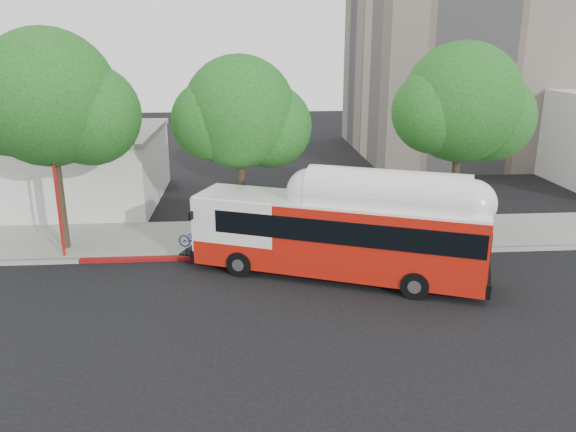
% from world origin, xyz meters
% --- Properties ---
extents(ground, '(120.00, 120.00, 0.00)m').
position_xyz_m(ground, '(0.00, 0.00, 0.00)').
color(ground, black).
rests_on(ground, ground).
extents(sidewalk, '(60.00, 5.00, 0.15)m').
position_xyz_m(sidewalk, '(0.00, 6.50, 0.07)').
color(sidewalk, gray).
rests_on(sidewalk, ground).
extents(curb_strip, '(60.00, 0.30, 0.15)m').
position_xyz_m(curb_strip, '(0.00, 3.90, 0.07)').
color(curb_strip, gray).
rests_on(curb_strip, ground).
extents(red_curb_segment, '(10.00, 0.32, 0.16)m').
position_xyz_m(red_curb_segment, '(-3.00, 3.90, 0.08)').
color(red_curb_segment, maroon).
rests_on(red_curb_segment, ground).
extents(street_tree_left, '(6.67, 5.80, 9.74)m').
position_xyz_m(street_tree_left, '(-8.53, 5.56, 6.60)').
color(street_tree_left, '#2D2116').
rests_on(street_tree_left, ground).
extents(street_tree_mid, '(5.75, 5.00, 8.62)m').
position_xyz_m(street_tree_mid, '(-0.59, 6.06, 5.91)').
color(street_tree_mid, '#2D2116').
rests_on(street_tree_mid, ground).
extents(street_tree_right, '(6.21, 5.40, 9.18)m').
position_xyz_m(street_tree_right, '(9.44, 5.86, 6.26)').
color(street_tree_right, '#2D2116').
rests_on(street_tree_right, ground).
extents(low_commercial_bldg, '(16.20, 10.20, 4.25)m').
position_xyz_m(low_commercial_bldg, '(-14.00, 14.00, 2.15)').
color(low_commercial_bldg, silver).
rests_on(low_commercial_bldg, ground).
extents(transit_bus, '(12.18, 6.58, 3.63)m').
position_xyz_m(transit_bus, '(2.83, 1.56, 1.70)').
color(transit_bus, '#B9180C').
rests_on(transit_bus, ground).
extents(signal_pole, '(0.13, 0.42, 4.47)m').
position_xyz_m(signal_pole, '(-8.78, 4.43, 2.29)').
color(signal_pole, red).
rests_on(signal_pole, ground).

